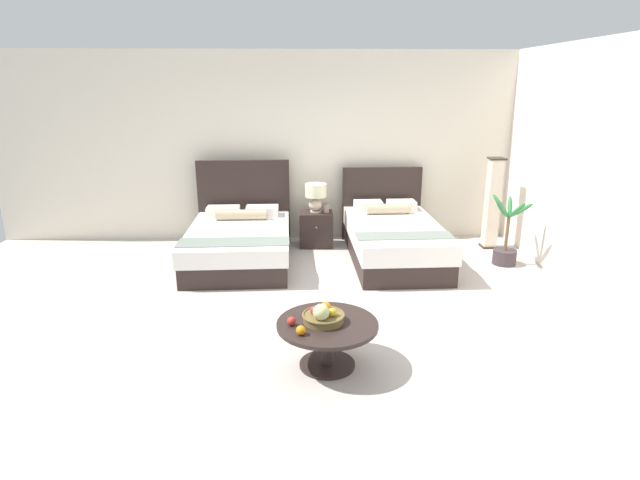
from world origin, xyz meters
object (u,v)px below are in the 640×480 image
Objects in this scene: vase at (326,208)px; loose_apple at (291,321)px; coffee_table at (327,333)px; loose_orange at (301,330)px; bed_near_corner at (393,238)px; potted_palm at (506,245)px; fruit_bowl at (323,316)px; floor_lamp_corner at (492,204)px; nightstand at (316,229)px; bed_near_window at (240,241)px; table_lamp at (316,195)px.

vase is 3.51m from loose_apple.
loose_orange reaches higher than coffee_table.
bed_near_corner is 2.26× the size of potted_palm.
floor_lamp_corner reaches higher than fruit_bowl.
potted_palm reaches higher than nightstand.
loose_apple is at bearing -95.10° from nightstand.
bed_near_window is 1.41m from vase.
potted_palm is (2.41, -0.89, -0.32)m from vase.
bed_near_window reaches higher than loose_orange.
potted_palm is at bearing -10.26° from bed_near_corner.
fruit_bowl is 0.27× the size of floor_lamp_corner.
fruit_bowl is at bearing -111.45° from bed_near_corner.
nightstand is 0.60× the size of coffee_table.
floor_lamp_corner is (2.62, -0.19, -0.11)m from table_lamp.
coffee_table is (-0.01, -3.50, -0.48)m from table_lamp.
bed_near_corner reaches higher than loose_apple.
bed_near_window reaches higher than nightstand.
nightstand is 2.73m from potted_palm.
nightstand is 0.37m from vase.
table_lamp is at bearing 89.87° from coffee_table.
loose_apple is 0.19m from loose_orange.
floor_lamp_corner is at bearing 51.18° from fruit_bowl.
floor_lamp_corner is at bearing -2.93° from vase.
floor_lamp_corner reaches higher than vase.
table_lamp is 5.62× the size of loose_apple.
nightstand is 3.54m from loose_apple.
floor_lamp_corner reaches higher than loose_apple.
table_lamp is 0.25m from vase.
loose_orange is at bearing -96.01° from vase.
bed_near_corner is 5.94× the size of fruit_bowl.
fruit_bowl is at bearing -135.69° from potted_palm.
nightstand is 1.43× the size of fruit_bowl.
coffee_table is at bearing -90.14° from nightstand.
floor_lamp_corner is at bearing 7.38° from bed_near_window.
bed_near_window reaches higher than potted_palm.
vase is at bearing -14.93° from nightstand.
fruit_bowl is at bearing 9.52° from loose_apple.
coffee_table is 0.34m from loose_apple.
table_lamp is at bearing 89.29° from fruit_bowl.
table_lamp is 0.49× the size of coffee_table.
potted_palm is at bearing -20.33° from table_lamp.
fruit_bowl reaches higher than nightstand.
fruit_bowl is (-0.04, 0.01, 0.17)m from coffee_table.
vase is 3.68m from loose_orange.
bed_near_corner is at bearing -0.34° from bed_near_window.
table_lamp reaches higher than nightstand.
fruit_bowl is 0.38× the size of potted_palm.
potted_palm is (2.56, -0.95, -0.51)m from table_lamp.
loose_orange is (-0.23, -3.69, 0.19)m from nightstand.
bed_near_corner is at bearing 66.86° from loose_orange.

